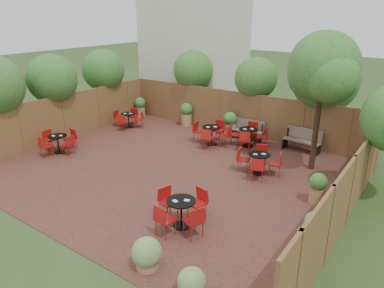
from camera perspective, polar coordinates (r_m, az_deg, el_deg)
The scene contains 13 objects.
ground at distance 13.11m, azimuth -3.34°, elevation -4.21°, with size 80.00×80.00×0.00m, color #354F23.
courtyard_paving at distance 13.10m, azimuth -3.34°, elevation -4.18°, with size 12.00×10.00×0.02m, color #381B17.
fence_back at distance 16.73m, azimuth 7.29°, elevation 4.81°, with size 12.00×0.08×2.00m, color brown.
fence_left at distance 16.95m, azimuth -19.58°, elevation 3.99°, with size 0.08×10.00×2.00m, color brown.
fence_right at distance 10.41m, azimuth 23.65°, elevation -6.80°, with size 0.08×10.00×2.00m, color brown.
neighbour_building at distance 21.07m, azimuth 0.45°, elevation 16.47°, with size 5.00×4.00×8.00m, color beige.
overhang_foliage at distance 15.29m, azimuth -1.84°, elevation 9.98°, with size 15.50×10.86×2.70m.
courtyard_tree at distance 12.95m, azimuth 20.00°, elevation 10.79°, with size 2.57×2.47×4.86m.
park_bench_left at distance 16.24m, azimuth 8.81°, elevation 2.31°, with size 1.45×0.60×0.88m.
park_bench_right at distance 15.38m, azimuth 17.06°, elevation 0.70°, with size 1.55×0.63×0.94m.
bistro_tables at distance 14.01m, azimuth -1.29°, elevation -0.47°, with size 9.08×8.09×0.91m.
planters at distance 16.57m, azimuth 1.31°, elevation 3.42°, with size 11.17×4.62×1.15m.
low_shrubs at distance 8.42m, azimuth 1.33°, elevation -17.00°, with size 3.23×4.21×0.75m.
Camera 1 is at (7.46, -9.29, 5.46)m, focal length 33.74 mm.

